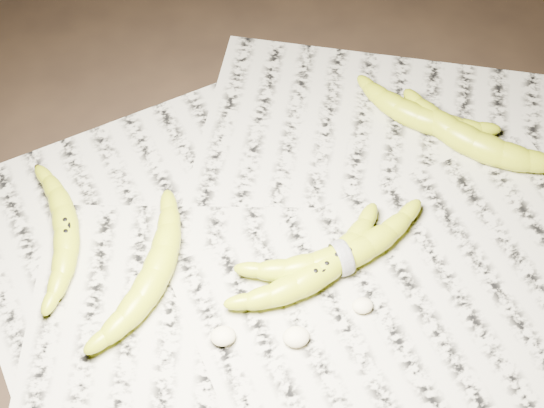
{
  "coord_description": "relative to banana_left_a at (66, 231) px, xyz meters",
  "views": [
    {
      "loc": [
        -0.08,
        -0.49,
        0.86
      ],
      "look_at": [
        -0.02,
        0.04,
        0.05
      ],
      "focal_mm": 50.0,
      "sensor_mm": 36.0,
      "label": 1
    }
  ],
  "objects": [
    {
      "name": "flesh_chunk_a",
      "position": [
        0.19,
        -0.17,
        -0.01
      ],
      "size": [
        0.03,
        0.03,
        0.02
      ],
      "primitive_type": "ellipsoid",
      "color": "beige",
      "rests_on": "newspaper_patch"
    },
    {
      "name": "ground",
      "position": [
        0.29,
        -0.05,
        -0.03
      ],
      "size": [
        3.0,
        3.0,
        0.0
      ],
      "primitive_type": "plane",
      "color": "black",
      "rests_on": "ground"
    },
    {
      "name": "banana_left_a",
      "position": [
        0.0,
        0.0,
        0.0
      ],
      "size": [
        0.07,
        0.2,
        0.03
      ],
      "primitive_type": null,
      "rotation": [
        0.0,
        0.0,
        1.65
      ],
      "color": "#B3BF17",
      "rests_on": "newspaper_patch"
    },
    {
      "name": "flesh_chunk_b",
      "position": [
        0.28,
        -0.18,
        -0.01
      ],
      "size": [
        0.03,
        0.03,
        0.02
      ],
      "primitive_type": "ellipsoid",
      "color": "beige",
      "rests_on": "newspaper_patch"
    },
    {
      "name": "banana_upper_a",
      "position": [
        0.56,
        0.07,
        0.0
      ],
      "size": [
        0.21,
        0.19,
        0.04
      ],
      "primitive_type": null,
      "rotation": [
        0.0,
        0.0,
        -0.69
      ],
      "color": "#B3BF17",
      "rests_on": "newspaper_patch"
    },
    {
      "name": "newspaper_patch",
      "position": [
        0.29,
        -0.06,
        -0.02
      ],
      "size": [
        0.9,
        0.7,
        0.01
      ],
      "primitive_type": "cube",
      "color": "#B4B09A",
      "rests_on": "ground"
    },
    {
      "name": "banana_center",
      "position": [
        0.32,
        -0.1,
        0.0
      ],
      "size": [
        0.21,
        0.16,
        0.04
      ],
      "primitive_type": null,
      "rotation": [
        0.0,
        0.0,
        0.52
      ],
      "color": "#B3BF17",
      "rests_on": "newspaper_patch"
    },
    {
      "name": "banana_left_b",
      "position": [
        0.11,
        -0.08,
        0.0
      ],
      "size": [
        0.15,
        0.21,
        0.04
      ],
      "primitive_type": null,
      "rotation": [
        0.0,
        0.0,
        1.11
      ],
      "color": "#B3BF17",
      "rests_on": "newspaper_patch"
    },
    {
      "name": "flesh_chunk_c",
      "position": [
        0.36,
        -0.15,
        -0.01
      ],
      "size": [
        0.03,
        0.02,
        0.02
      ],
      "primitive_type": "ellipsoid",
      "color": "beige",
      "rests_on": "newspaper_patch"
    },
    {
      "name": "measuring_tape",
      "position": [
        0.35,
        -0.08,
        0.0
      ],
      "size": [
        0.02,
        0.05,
        0.05
      ],
      "primitive_type": "torus",
      "rotation": [
        0.0,
        1.57,
        0.27
      ],
      "color": "white",
      "rests_on": "newspaper_patch"
    },
    {
      "name": "banana_taped",
      "position": [
        0.35,
        -0.08,
        0.0
      ],
      "size": [
        0.23,
        0.12,
        0.04
      ],
      "primitive_type": null,
      "rotation": [
        0.0,
        0.0,
        0.27
      ],
      "color": "#B3BF17",
      "rests_on": "newspaper_patch"
    },
    {
      "name": "banana_upper_b",
      "position": [
        0.5,
        0.13,
        0.0
      ],
      "size": [
        0.18,
        0.15,
        0.04
      ],
      "primitive_type": null,
      "rotation": [
        0.0,
        0.0,
        -0.61
      ],
      "color": "#B3BF17",
      "rests_on": "newspaper_patch"
    }
  ]
}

